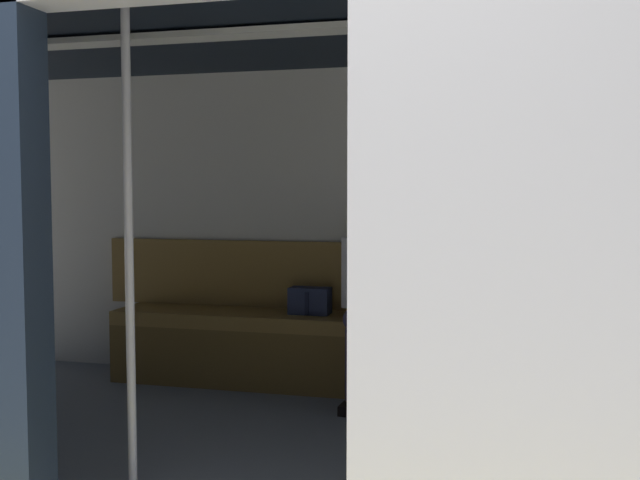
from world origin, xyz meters
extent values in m
cube|color=silver|center=(-1.08, 0.02, 1.03)|extent=(1.08, 0.12, 2.06)
cube|color=black|center=(-1.08, 0.03, 1.28)|extent=(0.59, 0.02, 0.55)
cube|color=black|center=(0.00, -1.32, 2.12)|extent=(6.40, 2.80, 0.12)
cube|color=slate|center=(0.00, -1.32, 0.00)|extent=(6.08, 2.64, 0.01)
cube|color=silver|center=(0.00, -2.64, 1.03)|extent=(6.08, 0.10, 2.06)
cube|color=olive|center=(0.00, -2.58, 0.70)|extent=(3.52, 0.06, 0.45)
cube|color=white|center=(0.00, -1.32, 2.03)|extent=(4.48, 0.16, 0.03)
cube|color=olive|center=(0.00, -2.36, 0.43)|extent=(3.10, 0.44, 0.09)
cube|color=brown|center=(0.00, -2.16, 0.19)|extent=(3.10, 0.04, 0.39)
cube|color=silver|center=(-0.25, -2.34, 0.73)|extent=(0.39, 0.25, 0.50)
sphere|color=beige|center=(-0.25, -2.34, 1.07)|extent=(0.21, 0.21, 0.21)
sphere|color=#B2ADA8|center=(-0.25, -2.35, 1.11)|extent=(0.19, 0.19, 0.19)
cylinder|color=silver|center=(-0.48, -2.29, 0.76)|extent=(0.08, 0.08, 0.44)
cylinder|color=silver|center=(-0.01, -2.33, 0.76)|extent=(0.08, 0.08, 0.44)
cylinder|color=#38334C|center=(-0.33, -2.13, 0.53)|extent=(0.16, 0.41, 0.14)
cylinder|color=#38334C|center=(-0.15, -2.15, 0.53)|extent=(0.16, 0.41, 0.14)
cylinder|color=#38334C|center=(-0.31, -1.94, 0.26)|extent=(0.10, 0.10, 0.44)
cylinder|color=#38334C|center=(-0.13, -1.95, 0.26)|extent=(0.10, 0.10, 0.44)
cube|color=black|center=(-0.31, -1.89, 0.03)|extent=(0.11, 0.23, 0.06)
cube|color=black|center=(-0.13, -1.90, 0.03)|extent=(0.11, 0.23, 0.06)
cube|color=#262D4C|center=(0.25, -2.38, 0.56)|extent=(0.26, 0.14, 0.17)
cube|color=#1A2035|center=(0.25, -2.30, 0.55)|extent=(0.02, 0.01, 0.14)
cube|color=gold|center=(-0.69, -2.37, 0.49)|extent=(0.24, 0.26, 0.03)
cylinder|color=silver|center=(0.48, -0.50, 1.02)|extent=(0.04, 0.04, 2.04)
camera|label=1|loc=(-1.00, 2.15, 1.26)|focal=41.54mm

